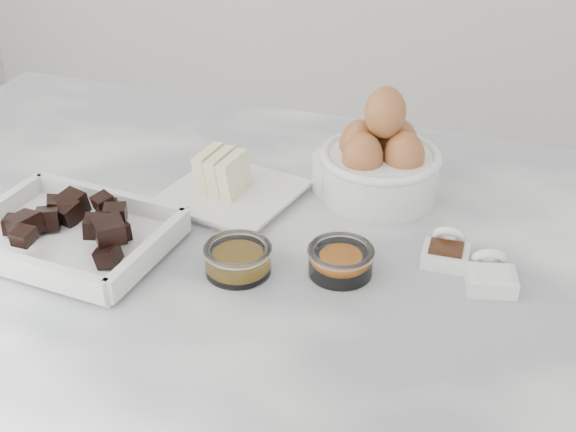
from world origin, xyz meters
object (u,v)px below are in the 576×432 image
object	(u,v)px
vanilla_spoon	(446,250)
egg_bowl	(380,162)
honey_bowl	(238,259)
butter_plate	(230,186)
sugar_ramekin	(341,171)
salt_spoon	(491,274)
chocolate_dish	(70,229)
zest_bowl	(341,260)

from	to	relation	value
vanilla_spoon	egg_bowl	bearing A→B (deg)	132.06
egg_bowl	honey_bowl	world-z (taller)	egg_bowl
egg_bowl	vanilla_spoon	xyz separation A→B (m)	(0.11, -0.12, -0.03)
butter_plate	sugar_ramekin	size ratio (longest dim) A/B	2.28
honey_bowl	salt_spoon	world-z (taller)	salt_spoon
egg_bowl	vanilla_spoon	size ratio (longest dim) A/B	2.39
chocolate_dish	zest_bowl	distance (m)	0.31
sugar_ramekin	zest_bowl	size ratio (longest dim) A/B	1.04
butter_plate	egg_bowl	xyz separation A→B (m)	(0.17, 0.08, 0.03)
chocolate_dish	sugar_ramekin	size ratio (longest dim) A/B	3.05
sugar_ramekin	honey_bowl	bearing A→B (deg)	-103.41
butter_plate	vanilla_spoon	world-z (taller)	butter_plate
vanilla_spoon	salt_spoon	distance (m)	0.06
chocolate_dish	vanilla_spoon	bearing A→B (deg)	16.14
chocolate_dish	salt_spoon	distance (m)	0.47
chocolate_dish	vanilla_spoon	xyz separation A→B (m)	(0.41, 0.12, -0.01)
chocolate_dish	salt_spoon	xyz separation A→B (m)	(0.46, 0.09, -0.01)
chocolate_dish	zest_bowl	world-z (taller)	chocolate_dish
chocolate_dish	sugar_ramekin	xyz separation A→B (m)	(0.25, 0.24, 0.00)
honey_bowl	chocolate_dish	bearing A→B (deg)	-174.48
chocolate_dish	butter_plate	distance (m)	0.21
zest_bowl	chocolate_dish	bearing A→B (deg)	-169.82
salt_spoon	butter_plate	bearing A→B (deg)	167.68
honey_bowl	zest_bowl	distance (m)	0.11
butter_plate	zest_bowl	xyz separation A→B (m)	(0.18, -0.11, -0.00)
sugar_ramekin	vanilla_spoon	bearing A→B (deg)	-37.19
egg_bowl	honey_bowl	xyz separation A→B (m)	(-0.10, -0.22, -0.03)
salt_spoon	egg_bowl	bearing A→B (deg)	136.97
chocolate_dish	honey_bowl	distance (m)	0.20
butter_plate	vanilla_spoon	xyz separation A→B (m)	(0.28, -0.04, -0.01)
butter_plate	honey_bowl	bearing A→B (deg)	-63.64
butter_plate	salt_spoon	distance (m)	0.34
sugar_ramekin	salt_spoon	world-z (taller)	sugar_ramekin
honey_bowl	vanilla_spoon	distance (m)	0.23
egg_bowl	honey_bowl	bearing A→B (deg)	-115.05
butter_plate	sugar_ramekin	distance (m)	0.15
chocolate_dish	butter_plate	bearing A→B (deg)	51.25
butter_plate	sugar_ramekin	world-z (taller)	butter_plate
zest_bowl	vanilla_spoon	distance (m)	0.12
butter_plate	chocolate_dish	bearing A→B (deg)	-128.75
butter_plate	vanilla_spoon	size ratio (longest dim) A/B	2.74
honey_bowl	vanilla_spoon	world-z (taller)	vanilla_spoon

